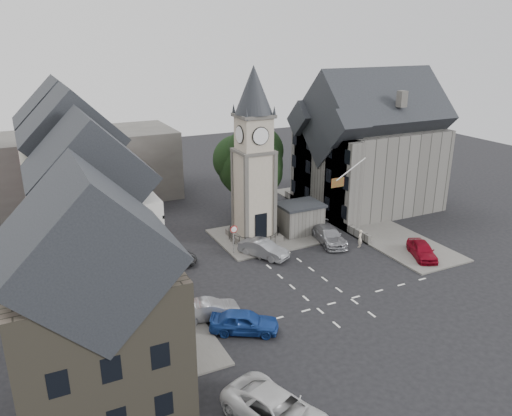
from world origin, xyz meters
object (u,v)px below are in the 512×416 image
clock_tower (254,157)px  pedestrian (360,239)px  stone_shelter (300,218)px  car_west_blue (244,322)px  car_east_red (422,250)px

clock_tower → pedestrian: size_ratio=9.66×
stone_shelter → car_west_blue: stone_shelter is taller
stone_shelter → pedestrian: stone_shelter is taller
clock_tower → car_east_red: clock_tower is taller
stone_shelter → car_west_blue: (-12.30, -13.50, -0.77)m
stone_shelter → car_west_blue: size_ratio=0.94×
car_west_blue → pedestrian: 17.44m
stone_shelter → pedestrian: 6.40m
clock_tower → pedestrian: 12.36m
car_east_red → pedestrian: bearing=153.1°
car_east_red → clock_tower: bearing=162.2°
clock_tower → car_east_red: bearing=-41.9°
pedestrian → car_west_blue: bearing=-5.8°
pedestrian → car_east_red: bearing=96.0°
clock_tower → car_east_red: (11.50, -10.31, -7.39)m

